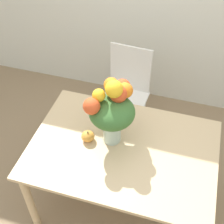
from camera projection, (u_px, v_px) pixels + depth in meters
ground_plane at (121, 199)px, 2.77m from camera, size 12.00×12.00×0.00m
dining_table at (123, 155)px, 2.32m from camera, size 1.35×0.94×0.73m
flower_vase at (113, 108)px, 2.13m from camera, size 0.33×0.41×0.53m
pumpkin at (88, 137)px, 2.28m from camera, size 0.10×0.10×0.09m
dining_chair_near_window at (126, 94)px, 3.02m from camera, size 0.45×0.45×0.96m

